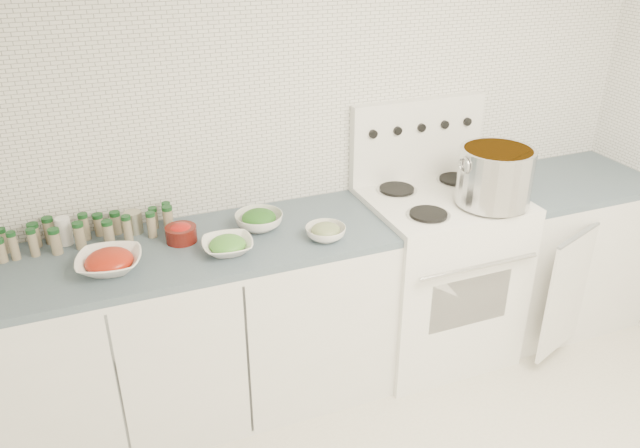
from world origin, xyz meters
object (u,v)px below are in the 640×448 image
Objects in this scene: stove at (435,270)px; bowl_snowpea at (228,245)px; stock_pot at (495,174)px; bowl_tomato at (109,261)px.

bowl_snowpea is at bearing -174.69° from stove.
stove is 5.68× the size of bowl_snowpea.
bowl_snowpea is at bearing 176.86° from stock_pot.
stock_pot is 1.59× the size of bowl_snowpea.
stove is 1.69m from bowl_tomato.
stock_pot is 1.32m from bowl_snowpea.
bowl_tomato is 0.49m from bowl_snowpea.
bowl_tomato is (-1.80, 0.10, -0.16)m from stock_pot.
stove is at bearing 5.31° from bowl_snowpea.
stock_pot is 1.22× the size of bowl_tomato.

